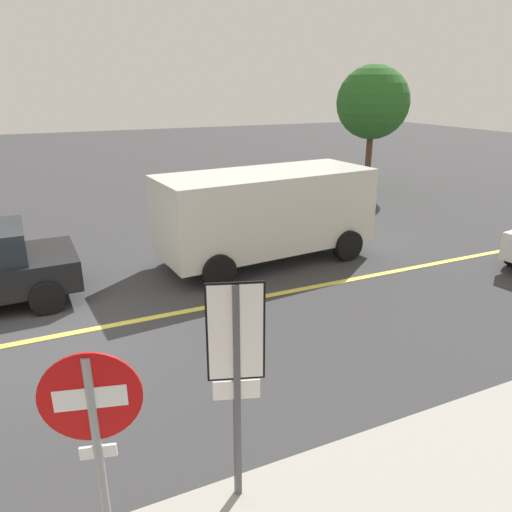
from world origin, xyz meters
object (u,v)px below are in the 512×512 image
at_px(stop_sign, 96,437).
at_px(white_van, 267,210).
at_px(tree_left_verge, 373,103).
at_px(speed_limit_sign, 236,358).

bearing_deg(stop_sign, white_van, 55.37).
distance_m(white_van, tree_left_verge, 9.44).
height_order(stop_sign, tree_left_verge, tree_left_verge).
distance_m(speed_limit_sign, white_van, 7.45).
relative_size(stop_sign, speed_limit_sign, 0.93).
distance_m(stop_sign, speed_limit_sign, 1.36).
relative_size(stop_sign, white_van, 0.44).
bearing_deg(speed_limit_sign, white_van, 62.11).
bearing_deg(speed_limit_sign, stop_sign, -164.66).
xyz_separation_m(white_van, tree_left_verge, (7.24, 5.65, 2.20)).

